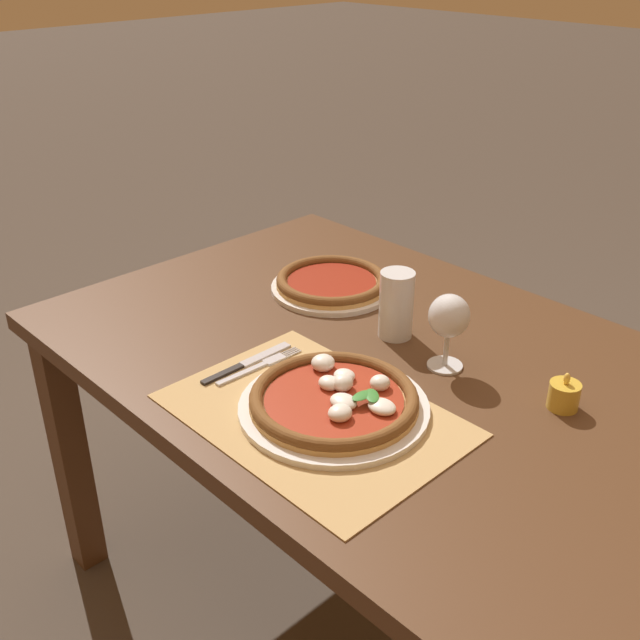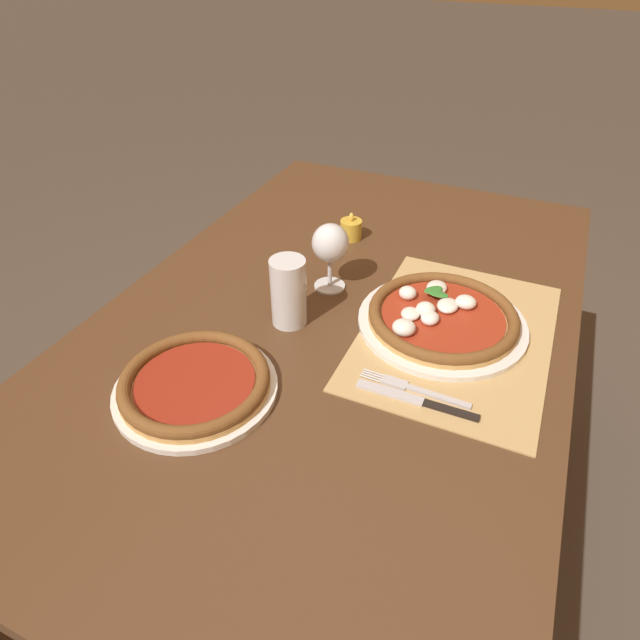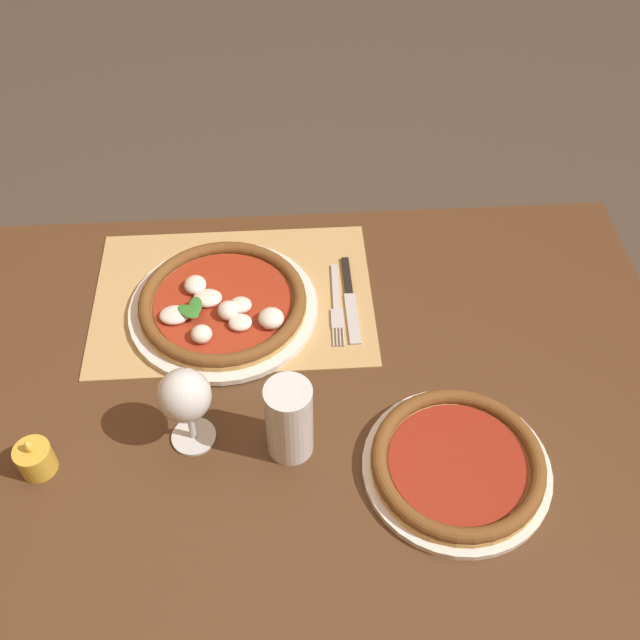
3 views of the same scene
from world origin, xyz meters
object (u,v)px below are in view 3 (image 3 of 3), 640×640
(pizza_far, at_px, (457,464))
(pint_glass, at_px, (289,421))
(pizza_near, at_px, (223,304))
(votive_candle, at_px, (36,460))
(knife, at_px, (350,299))
(wine_glass, at_px, (185,398))
(fork, at_px, (336,304))

(pizza_far, height_order, pint_glass, pint_glass)
(pizza_near, bearing_deg, pint_glass, 111.00)
(votive_candle, bearing_deg, pizza_far, 176.02)
(knife, bearing_deg, pint_glass, 68.41)
(pizza_far, height_order, knife, pizza_far)
(knife, bearing_deg, pizza_far, 109.81)
(pizza_near, bearing_deg, wine_glass, 81.14)
(knife, xyz_separation_m, votive_candle, (0.50, 0.32, 0.02))
(fork, distance_m, knife, 0.03)
(pizza_far, bearing_deg, knife, -70.19)
(pizza_far, relative_size, pint_glass, 1.98)
(pizza_far, distance_m, knife, 0.38)
(pizza_near, bearing_deg, knife, -176.57)
(pizza_near, height_order, knife, pizza_near)
(wine_glass, bearing_deg, votive_candle, 9.78)
(pizza_far, distance_m, wine_glass, 0.42)
(wine_glass, bearing_deg, knife, -134.41)
(pizza_far, relative_size, fork, 1.43)
(wine_glass, relative_size, knife, 0.72)
(pizza_near, relative_size, pizza_far, 1.18)
(fork, xyz_separation_m, votive_candle, (0.48, 0.31, 0.02))
(pizza_near, height_order, fork, pizza_near)
(fork, bearing_deg, knife, -156.48)
(votive_candle, bearing_deg, pizza_near, -132.06)
(wine_glass, relative_size, votive_candle, 2.15)
(pizza_near, xyz_separation_m, pizza_far, (-0.36, 0.35, -0.00))
(pint_glass, xyz_separation_m, knife, (-0.12, -0.30, -0.06))
(pint_glass, height_order, votive_candle, pint_glass)
(wine_glass, distance_m, votive_candle, 0.25)
(pint_glass, bearing_deg, wine_glass, -9.45)
(pizza_far, bearing_deg, wine_glass, -11.85)
(pint_glass, relative_size, fork, 0.72)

